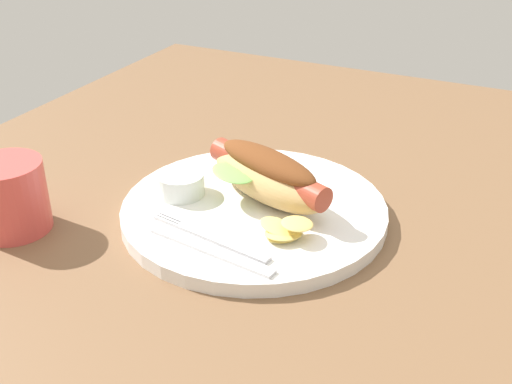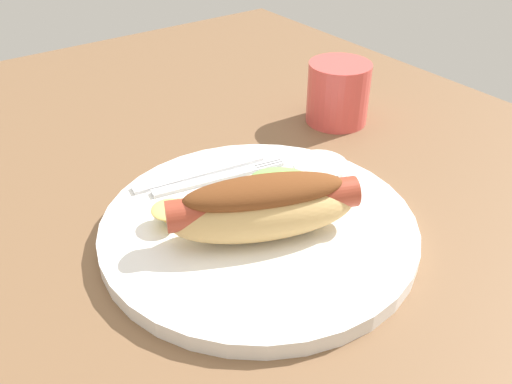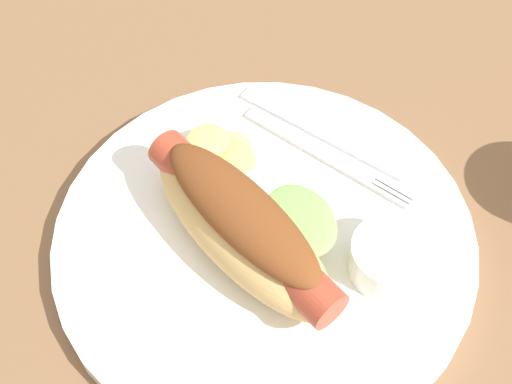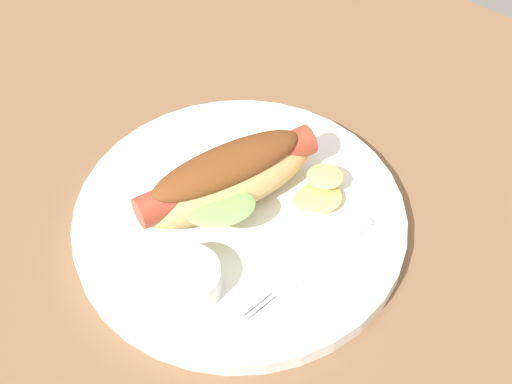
# 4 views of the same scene
# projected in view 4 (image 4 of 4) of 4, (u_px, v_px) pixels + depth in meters

# --- Properties ---
(ground_plane) EXTENTS (1.20, 0.90, 0.02)m
(ground_plane) POSITION_uv_depth(u_px,v_px,m) (254.00, 256.00, 0.67)
(ground_plane) COLOR brown
(plate) EXTENTS (0.30, 0.30, 0.02)m
(plate) POSITION_uv_depth(u_px,v_px,m) (240.00, 220.00, 0.68)
(plate) COLOR white
(plate) RESTS_ON ground_plane
(hot_dog) EXTENTS (0.12, 0.18, 0.06)m
(hot_dog) POSITION_uv_depth(u_px,v_px,m) (227.00, 178.00, 0.66)
(hot_dog) COLOR tan
(hot_dog) RESTS_ON plate
(sauce_ramekin) EXTENTS (0.06, 0.06, 0.03)m
(sauce_ramekin) POSITION_uv_depth(u_px,v_px,m) (187.00, 280.00, 0.61)
(sauce_ramekin) COLOR white
(sauce_ramekin) RESTS_ON plate
(fork) EXTENTS (0.04, 0.15, 0.00)m
(fork) POSITION_uv_depth(u_px,v_px,m) (313.00, 264.00, 0.63)
(fork) COLOR silver
(fork) RESTS_ON plate
(knife) EXTENTS (0.03, 0.15, 0.00)m
(knife) POSITION_uv_depth(u_px,v_px,m) (339.00, 269.00, 0.63)
(knife) COLOR silver
(knife) RESTS_ON plate
(chips_pile) EXTENTS (0.06, 0.07, 0.02)m
(chips_pile) POSITION_uv_depth(u_px,v_px,m) (320.00, 192.00, 0.68)
(chips_pile) COLOR #E6CA69
(chips_pile) RESTS_ON plate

